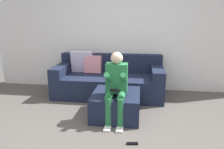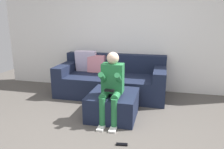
{
  "view_description": "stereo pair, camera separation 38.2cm",
  "coord_description": "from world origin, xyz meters",
  "px_view_note": "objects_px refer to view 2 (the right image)",
  "views": [
    {
      "loc": [
        0.37,
        -2.45,
        1.58
      ],
      "look_at": [
        -0.14,
        1.34,
        0.58
      ],
      "focal_mm": 34.71,
      "sensor_mm": 36.0,
      "label": 1
    },
    {
      "loc": [
        0.75,
        -2.38,
        1.58
      ],
      "look_at": [
        -0.14,
        1.34,
        0.58
      ],
      "focal_mm": 34.71,
      "sensor_mm": 36.0,
      "label": 2
    }
  ],
  "objects_px": {
    "couch_sectional": "(111,80)",
    "person_seated": "(112,84)",
    "remote_near_ottoman": "(122,144)",
    "ottoman": "(113,105)"
  },
  "relations": [
    {
      "from": "person_seated",
      "to": "remote_near_ottoman",
      "type": "height_order",
      "value": "person_seated"
    },
    {
      "from": "ottoman",
      "to": "couch_sectional",
      "type": "bearing_deg",
      "value": 105.57
    },
    {
      "from": "person_seated",
      "to": "remote_near_ottoman",
      "type": "distance_m",
      "value": 0.92
    },
    {
      "from": "person_seated",
      "to": "remote_near_ottoman",
      "type": "relative_size",
      "value": 7.35
    },
    {
      "from": "remote_near_ottoman",
      "to": "person_seated",
      "type": "bearing_deg",
      "value": 106.3
    },
    {
      "from": "ottoman",
      "to": "remote_near_ottoman",
      "type": "height_order",
      "value": "ottoman"
    },
    {
      "from": "person_seated",
      "to": "couch_sectional",
      "type": "bearing_deg",
      "value": 104.14
    },
    {
      "from": "ottoman",
      "to": "person_seated",
      "type": "xyz_separation_m",
      "value": [
        0.02,
        -0.18,
        0.42
      ]
    },
    {
      "from": "remote_near_ottoman",
      "to": "ottoman",
      "type": "bearing_deg",
      "value": 102.48
    },
    {
      "from": "couch_sectional",
      "to": "person_seated",
      "type": "xyz_separation_m",
      "value": [
        0.31,
        -1.22,
        0.3
      ]
    }
  ]
}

